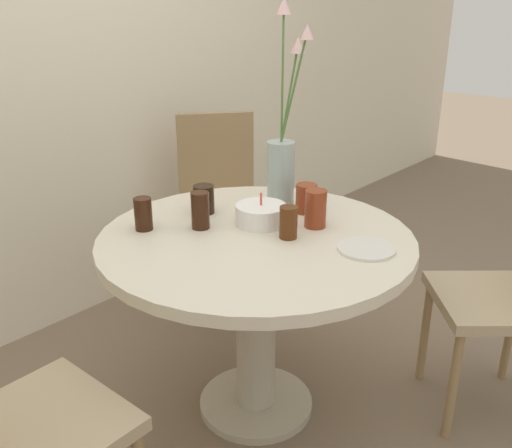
% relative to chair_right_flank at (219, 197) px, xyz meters
% --- Properties ---
extents(ground_plane, '(16.00, 16.00, 0.00)m').
position_rel_chair_right_flank_xyz_m(ground_plane, '(-0.56, -0.73, -0.53)').
color(ground_plane, '#7A6651').
extents(wall_back, '(8.00, 0.05, 2.60)m').
position_rel_chair_right_flank_xyz_m(wall_back, '(-0.56, 0.41, 0.77)').
color(wall_back, beige).
rests_on(wall_back, ground_plane).
extents(dining_table, '(1.07, 1.07, 0.71)m').
position_rel_chair_right_flank_xyz_m(dining_table, '(-0.56, -0.73, 0.03)').
color(dining_table, beige).
rests_on(dining_table, ground_plane).
extents(chair_right_flank, '(0.56, 0.56, 0.93)m').
position_rel_chair_right_flank_xyz_m(chair_right_flank, '(0.00, 0.00, 0.00)').
color(chair_right_flank, tan).
rests_on(chair_right_flank, ground_plane).
extents(chair_near_front, '(0.41, 0.41, 0.93)m').
position_rel_chair_right_flank_xyz_m(chair_near_front, '(-1.49, -0.75, 0.00)').
color(chair_near_front, tan).
rests_on(chair_near_front, ground_plane).
extents(birthday_cake, '(0.18, 0.18, 0.12)m').
position_rel_chair_right_flank_xyz_m(birthday_cake, '(-0.47, -0.68, 0.21)').
color(birthday_cake, white).
rests_on(birthday_cake, dining_table).
extents(flower_vase, '(0.17, 0.21, 0.75)m').
position_rel_chair_right_flank_xyz_m(flower_vase, '(-0.25, -0.60, 0.38)').
color(flower_vase, '#9EB2AD').
rests_on(flower_vase, dining_table).
extents(side_plate, '(0.18, 0.18, 0.01)m').
position_rel_chair_right_flank_xyz_m(side_plate, '(-0.43, -1.08, 0.18)').
color(side_plate, silver).
rests_on(side_plate, dining_table).
extents(drink_glass_0, '(0.06, 0.06, 0.13)m').
position_rel_chair_right_flank_xyz_m(drink_glass_0, '(-0.64, -0.55, 0.24)').
color(drink_glass_0, '#33190C').
rests_on(drink_glass_0, dining_table).
extents(drink_glass_1, '(0.08, 0.08, 0.11)m').
position_rel_chair_right_flank_xyz_m(drink_glass_1, '(-0.27, -0.73, 0.23)').
color(drink_glass_1, maroon).
rests_on(drink_glass_1, dining_table).
extents(drink_glass_2, '(0.08, 0.08, 0.13)m').
position_rel_chair_right_flank_xyz_m(drink_glass_2, '(-0.37, -0.84, 0.24)').
color(drink_glass_2, maroon).
rests_on(drink_glass_2, dining_table).
extents(drink_glass_3, '(0.06, 0.06, 0.11)m').
position_rel_chair_right_flank_xyz_m(drink_glass_3, '(-0.78, -0.41, 0.23)').
color(drink_glass_3, '#33190C').
rests_on(drink_glass_3, dining_table).
extents(drink_glass_4, '(0.08, 0.08, 0.11)m').
position_rel_chair_right_flank_xyz_m(drink_glass_4, '(-0.53, -0.45, 0.23)').
color(drink_glass_4, black).
rests_on(drink_glass_4, dining_table).
extents(drink_glass_5, '(0.06, 0.06, 0.11)m').
position_rel_chair_right_flank_xyz_m(drink_glass_5, '(-0.51, -0.83, 0.23)').
color(drink_glass_5, '#51280F').
rests_on(drink_glass_5, dining_table).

